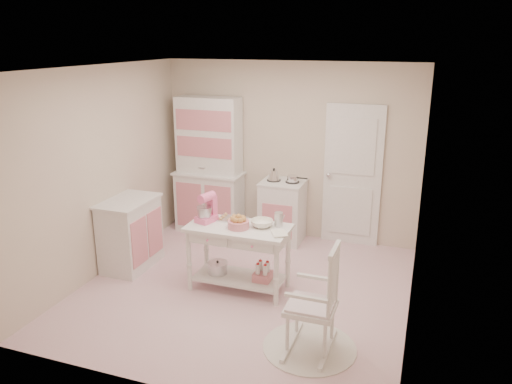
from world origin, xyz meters
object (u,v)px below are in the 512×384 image
hutch (209,166)px  stand_mixer (206,208)px  work_table (239,258)px  bread_basket (239,224)px  rocking_chair (311,298)px  base_cabinet (130,234)px  stove (283,211)px

hutch → stand_mixer: 1.79m
work_table → bread_basket: size_ratio=4.80×
hutch → work_table: (1.13, -1.66, -0.64)m
rocking_chair → work_table: size_ratio=0.92×
base_cabinet → rocking_chair: size_ratio=0.84×
hutch → bread_basket: size_ratio=8.32×
hutch → rocking_chair: bearing=-49.1°
stand_mixer → bread_basket: stand_mixer is taller
stove → base_cabinet: bearing=-137.3°
stand_mixer → rocking_chair: bearing=-14.6°
hutch → work_table: hutch is taller
stove → work_table: stove is taller
base_cabinet → bread_basket: (1.58, -0.16, 0.39)m
hutch → base_cabinet: bearing=-105.4°
rocking_chair → stand_mixer: bearing=149.0°
work_table → stand_mixer: size_ratio=3.53×
hutch → stove: (1.20, -0.05, -0.58)m
rocking_chair → stand_mixer: size_ratio=3.24×
rocking_chair → bread_basket: bearing=141.9°
work_table → bread_basket: bread_basket is taller
rocking_chair → stand_mixer: stand_mixer is taller
hutch → bread_basket: bearing=-55.9°
base_cabinet → work_table: (1.56, -0.11, -0.06)m
stove → bread_basket: 1.70m
hutch → bread_basket: hutch is taller
stove → stand_mixer: (-0.49, -1.59, 0.51)m
hutch → stove: 1.33m
base_cabinet → stand_mixer: 1.25m
stand_mixer → stove: bearing=90.0°
stand_mixer → work_table: bearing=14.3°
hutch → base_cabinet: hutch is taller
base_cabinet → work_table: size_ratio=0.77×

